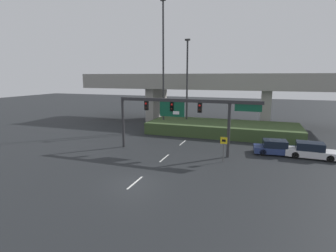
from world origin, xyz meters
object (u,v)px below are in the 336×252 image
(highway_light_pole_far, at_px, (163,64))
(parked_sedan_mid_right, at_px, (311,151))
(parked_sedan_near_right, at_px, (276,148))
(highway_light_pole_near, at_px, (187,83))
(signal_gantry, at_px, (181,109))
(speed_limit_sign, at_px, (224,146))

(highway_light_pole_far, xyz_separation_m, parked_sedan_mid_right, (17.61, -7.60, -8.47))
(highway_light_pole_far, relative_size, parked_sedan_mid_right, 3.79)
(parked_sedan_near_right, xyz_separation_m, parked_sedan_mid_right, (3.06, -0.14, 0.03))
(parked_sedan_mid_right, bearing_deg, highway_light_pole_far, 158.86)
(parked_sedan_near_right, bearing_deg, parked_sedan_mid_right, -7.76)
(highway_light_pole_far, distance_m, parked_sedan_mid_right, 20.96)
(parked_sedan_mid_right, bearing_deg, highway_light_pole_near, 150.23)
(signal_gantry, distance_m, parked_sedan_mid_right, 12.78)
(signal_gantry, bearing_deg, parked_sedan_near_right, 15.97)
(highway_light_pole_far, relative_size, parked_sedan_near_right, 4.03)
(highway_light_pole_far, height_order, parked_sedan_near_right, highway_light_pole_far)
(highway_light_pole_near, bearing_deg, parked_sedan_mid_right, -31.99)
(speed_limit_sign, distance_m, parked_sedan_near_right, 6.23)
(highway_light_pole_near, height_order, parked_sedan_near_right, highway_light_pole_near)
(highway_light_pole_near, xyz_separation_m, highway_light_pole_far, (-2.97, -1.54, 2.49))
(parked_sedan_near_right, distance_m, parked_sedan_mid_right, 3.06)
(highway_light_pole_far, distance_m, parked_sedan_near_right, 18.43)
(highway_light_pole_far, bearing_deg, parked_sedan_near_right, -27.15)
(signal_gantry, distance_m, highway_light_pole_far, 12.44)
(signal_gantry, height_order, speed_limit_sign, signal_gantry)
(parked_sedan_near_right, relative_size, parked_sedan_mid_right, 0.94)
(highway_light_pole_far, height_order, parked_sedan_mid_right, highway_light_pole_far)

